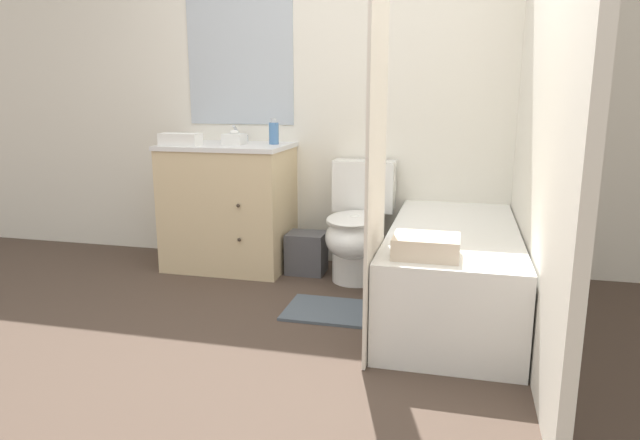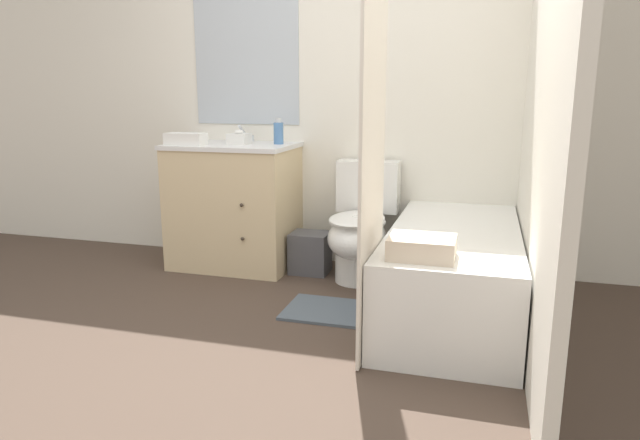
{
  "view_description": "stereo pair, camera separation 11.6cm",
  "coord_description": "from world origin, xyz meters",
  "px_view_note": "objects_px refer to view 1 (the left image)",
  "views": [
    {
      "loc": [
        0.83,
        -2.23,
        1.21
      ],
      "look_at": [
        0.08,
        0.76,
        0.52
      ],
      "focal_mm": 32.0,
      "sensor_mm": 36.0,
      "label": 1
    },
    {
      "loc": [
        0.94,
        -2.2,
        1.21
      ],
      "look_at": [
        0.08,
        0.76,
        0.52
      ],
      "focal_mm": 32.0,
      "sensor_mm": 36.0,
      "label": 2
    }
  ],
  "objects_px": {
    "tissue_box": "(234,139)",
    "wastebasket": "(307,253)",
    "soap_dispenser": "(274,133)",
    "bath_mat": "(330,311)",
    "hand_towel_folded": "(180,139)",
    "sink_faucet": "(238,137)",
    "bathtub": "(452,270)",
    "toilet": "(357,228)",
    "bath_towel_folded": "(426,246)",
    "vanity_cabinet": "(229,204)"
  },
  "relations": [
    {
      "from": "toilet",
      "to": "soap_dispenser",
      "type": "xyz_separation_m",
      "value": [
        -0.61,
        0.14,
        0.6
      ]
    },
    {
      "from": "sink_faucet",
      "to": "tissue_box",
      "type": "bearing_deg",
      "value": -74.25
    },
    {
      "from": "tissue_box",
      "to": "hand_towel_folded",
      "type": "bearing_deg",
      "value": -153.5
    },
    {
      "from": "bath_mat",
      "to": "tissue_box",
      "type": "bearing_deg",
      "value": 141.23
    },
    {
      "from": "bath_towel_folded",
      "to": "bathtub",
      "type": "bearing_deg",
      "value": 78.92
    },
    {
      "from": "tissue_box",
      "to": "wastebasket",
      "type": "bearing_deg",
      "value": 0.72
    },
    {
      "from": "sink_faucet",
      "to": "bathtub",
      "type": "relative_size",
      "value": 0.09
    },
    {
      "from": "tissue_box",
      "to": "hand_towel_folded",
      "type": "height_order",
      "value": "tissue_box"
    },
    {
      "from": "bathtub",
      "to": "hand_towel_folded",
      "type": "xyz_separation_m",
      "value": [
        -1.8,
        0.32,
        0.67
      ]
    },
    {
      "from": "bathtub",
      "to": "soap_dispenser",
      "type": "relative_size",
      "value": 9.02
    },
    {
      "from": "bath_towel_folded",
      "to": "bath_mat",
      "type": "bearing_deg",
      "value": 142.78
    },
    {
      "from": "toilet",
      "to": "bath_towel_folded",
      "type": "distance_m",
      "value": 1.15
    },
    {
      "from": "soap_dispenser",
      "to": "bath_mat",
      "type": "bearing_deg",
      "value": -52.74
    },
    {
      "from": "tissue_box",
      "to": "bath_towel_folded",
      "type": "relative_size",
      "value": 0.46
    },
    {
      "from": "sink_faucet",
      "to": "toilet",
      "type": "height_order",
      "value": "sink_faucet"
    },
    {
      "from": "soap_dispenser",
      "to": "toilet",
      "type": "bearing_deg",
      "value": -13.01
    },
    {
      "from": "wastebasket",
      "to": "hand_towel_folded",
      "type": "distance_m",
      "value": 1.13
    },
    {
      "from": "sink_faucet",
      "to": "bathtub",
      "type": "height_order",
      "value": "sink_faucet"
    },
    {
      "from": "toilet",
      "to": "bath_towel_folded",
      "type": "bearing_deg",
      "value": -63.74
    },
    {
      "from": "vanity_cabinet",
      "to": "soap_dispenser",
      "type": "relative_size",
      "value": 4.96
    },
    {
      "from": "sink_faucet",
      "to": "soap_dispenser",
      "type": "height_order",
      "value": "soap_dispenser"
    },
    {
      "from": "bathtub",
      "to": "soap_dispenser",
      "type": "height_order",
      "value": "soap_dispenser"
    },
    {
      "from": "wastebasket",
      "to": "hand_towel_folded",
      "type": "bearing_deg",
      "value": -168.61
    },
    {
      "from": "toilet",
      "to": "hand_towel_folded",
      "type": "bearing_deg",
      "value": -174.71
    },
    {
      "from": "toilet",
      "to": "sink_faucet",
      "type": "bearing_deg",
      "value": 162.86
    },
    {
      "from": "sink_faucet",
      "to": "tissue_box",
      "type": "height_order",
      "value": "sink_faucet"
    },
    {
      "from": "hand_towel_folded",
      "to": "bath_mat",
      "type": "xyz_separation_m",
      "value": [
        1.14,
        -0.5,
        -0.9
      ]
    },
    {
      "from": "wastebasket",
      "to": "vanity_cabinet",
      "type": "bearing_deg",
      "value": 177.64
    },
    {
      "from": "toilet",
      "to": "bathtub",
      "type": "bearing_deg",
      "value": -34.6
    },
    {
      "from": "sink_faucet",
      "to": "tissue_box",
      "type": "xyz_separation_m",
      "value": [
        0.07,
        -0.24,
        0.0
      ]
    },
    {
      "from": "bathtub",
      "to": "tissue_box",
      "type": "distance_m",
      "value": 1.69
    },
    {
      "from": "sink_faucet",
      "to": "tissue_box",
      "type": "relative_size",
      "value": 1.03
    },
    {
      "from": "soap_dispenser",
      "to": "bath_towel_folded",
      "type": "xyz_separation_m",
      "value": [
        1.11,
        -1.16,
        -0.42
      ]
    },
    {
      "from": "soap_dispenser",
      "to": "bath_towel_folded",
      "type": "distance_m",
      "value": 1.66
    },
    {
      "from": "bathtub",
      "to": "soap_dispenser",
      "type": "distance_m",
      "value": 1.52
    },
    {
      "from": "toilet",
      "to": "bath_towel_folded",
      "type": "relative_size",
      "value": 2.56
    },
    {
      "from": "vanity_cabinet",
      "to": "bathtub",
      "type": "bearing_deg",
      "value": -18.15
    },
    {
      "from": "sink_faucet",
      "to": "toilet",
      "type": "relative_size",
      "value": 0.19
    },
    {
      "from": "sink_faucet",
      "to": "toilet",
      "type": "xyz_separation_m",
      "value": [
        0.93,
        -0.29,
        -0.55
      ]
    },
    {
      "from": "sink_faucet",
      "to": "hand_towel_folded",
      "type": "bearing_deg",
      "value": -122.5
    },
    {
      "from": "toilet",
      "to": "bathtub",
      "type": "relative_size",
      "value": 0.48
    },
    {
      "from": "sink_faucet",
      "to": "bathtub",
      "type": "bearing_deg",
      "value": -24.77
    },
    {
      "from": "vanity_cabinet",
      "to": "bath_mat",
      "type": "xyz_separation_m",
      "value": [
        0.89,
        -0.69,
        -0.44
      ]
    },
    {
      "from": "toilet",
      "to": "bath_mat",
      "type": "distance_m",
      "value": 0.7
    },
    {
      "from": "sink_faucet",
      "to": "bath_towel_folded",
      "type": "xyz_separation_m",
      "value": [
        1.43,
        -1.31,
        -0.37
      ]
    },
    {
      "from": "sink_faucet",
      "to": "bath_mat",
      "type": "relative_size",
      "value": 0.28
    },
    {
      "from": "bathtub",
      "to": "bath_mat",
      "type": "distance_m",
      "value": 0.72
    },
    {
      "from": "tissue_box",
      "to": "sink_faucet",
      "type": "bearing_deg",
      "value": 105.75
    },
    {
      "from": "sink_faucet",
      "to": "bath_towel_folded",
      "type": "height_order",
      "value": "sink_faucet"
    },
    {
      "from": "soap_dispenser",
      "to": "bath_towel_folded",
      "type": "relative_size",
      "value": 0.59
    }
  ]
}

